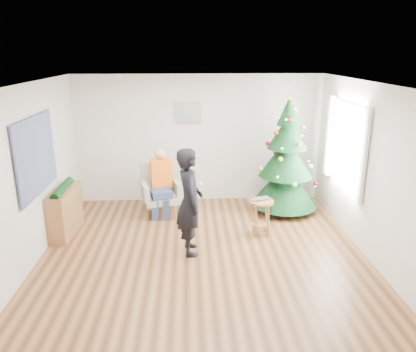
{
  "coord_description": "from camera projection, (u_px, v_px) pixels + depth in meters",
  "views": [
    {
      "loc": [
        -0.19,
        -5.62,
        3.04
      ],
      "look_at": [
        0.1,
        0.6,
        1.1
      ],
      "focal_mm": 35.0,
      "sensor_mm": 36.0,
      "label": 1
    }
  ],
  "objects": [
    {
      "name": "floor",
      "position": [
        203.0,
        255.0,
        6.27
      ],
      "size": [
        5.0,
        5.0,
        0.0
      ],
      "primitive_type": "plane",
      "color": "brown",
      "rests_on": "ground"
    },
    {
      "name": "ceiling",
      "position": [
        203.0,
        84.0,
        5.5
      ],
      "size": [
        5.0,
        5.0,
        0.0
      ],
      "primitive_type": "plane",
      "rotation": [
        3.14,
        0.0,
        0.0
      ],
      "color": "white",
      "rests_on": "wall_back"
    },
    {
      "name": "wall_back",
      "position": [
        199.0,
        139.0,
        8.27
      ],
      "size": [
        5.0,
        0.0,
        5.0
      ],
      "primitive_type": "plane",
      "rotation": [
        1.57,
        0.0,
        0.0
      ],
      "color": "silver",
      "rests_on": "floor"
    },
    {
      "name": "wall_front",
      "position": [
        213.0,
        260.0,
        3.5
      ],
      "size": [
        5.0,
        0.0,
        5.0
      ],
      "primitive_type": "plane",
      "rotation": [
        -1.57,
        0.0,
        0.0
      ],
      "color": "silver",
      "rests_on": "floor"
    },
    {
      "name": "wall_left",
      "position": [
        28.0,
        178.0,
        5.77
      ],
      "size": [
        0.0,
        5.0,
        5.0
      ],
      "primitive_type": "plane",
      "rotation": [
        1.57,
        0.0,
        1.57
      ],
      "color": "silver",
      "rests_on": "floor"
    },
    {
      "name": "wall_right",
      "position": [
        372.0,
        173.0,
        6.0
      ],
      "size": [
        0.0,
        5.0,
        5.0
      ],
      "primitive_type": "plane",
      "rotation": [
        1.57,
        0.0,
        -1.57
      ],
      "color": "silver",
      "rests_on": "floor"
    },
    {
      "name": "window_panel",
      "position": [
        346.0,
        145.0,
        6.89
      ],
      "size": [
        0.04,
        1.3,
        1.4
      ],
      "primitive_type": "cube",
      "color": "white",
      "rests_on": "wall_right"
    },
    {
      "name": "curtains",
      "position": [
        344.0,
        145.0,
        6.89
      ],
      "size": [
        0.05,
        1.75,
        1.5
      ],
      "color": "white",
      "rests_on": "wall_right"
    },
    {
      "name": "christmas_tree",
      "position": [
        286.0,
        159.0,
        7.74
      ],
      "size": [
        1.28,
        1.28,
        2.31
      ],
      "rotation": [
        0.0,
        0.0,
        -0.19
      ],
      "color": "#3F2816",
      "rests_on": "floor"
    },
    {
      "name": "stool",
      "position": [
        261.0,
        217.0,
        6.9
      ],
      "size": [
        0.41,
        0.41,
        0.62
      ],
      "rotation": [
        0.0,
        0.0,
        -0.01
      ],
      "color": "brown",
      "rests_on": "floor"
    },
    {
      "name": "laptop",
      "position": [
        262.0,
        200.0,
        6.8
      ],
      "size": [
        0.39,
        0.32,
        0.03
      ],
      "primitive_type": "imported",
      "rotation": [
        0.0,
        0.0,
        0.34
      ],
      "color": "silver",
      "rests_on": "stool"
    },
    {
      "name": "armchair",
      "position": [
        161.0,
        196.0,
        7.79
      ],
      "size": [
        0.81,
        0.78,
        0.97
      ],
      "rotation": [
        0.0,
        0.0,
        0.25
      ],
      "color": "#96A484",
      "rests_on": "floor"
    },
    {
      "name": "seated_person",
      "position": [
        161.0,
        182.0,
        7.66
      ],
      "size": [
        0.46,
        0.61,
        1.27
      ],
      "rotation": [
        0.0,
        0.0,
        0.25
      ],
      "color": "navy",
      "rests_on": "armchair"
    },
    {
      "name": "standing_man",
      "position": [
        190.0,
        202.0,
        6.14
      ],
      "size": [
        0.47,
        0.65,
        1.68
      ],
      "primitive_type": "imported",
      "rotation": [
        0.0,
        0.0,
        1.69
      ],
      "color": "black",
      "rests_on": "floor"
    },
    {
      "name": "game_controller",
      "position": [
        201.0,
        185.0,
        6.04
      ],
      "size": [
        0.05,
        0.13,
        0.04
      ],
      "primitive_type": "cube",
      "rotation": [
        0.0,
        0.0,
        0.12
      ],
      "color": "white",
      "rests_on": "standing_man"
    },
    {
      "name": "console",
      "position": [
        65.0,
        212.0,
        6.9
      ],
      "size": [
        0.35,
        1.01,
        0.8
      ],
      "primitive_type": "cube",
      "rotation": [
        0.0,
        0.0,
        -0.05
      ],
      "color": "brown",
      "rests_on": "floor"
    },
    {
      "name": "garland",
      "position": [
        62.0,
        189.0,
        6.78
      ],
      "size": [
        0.14,
        0.9,
        0.14
      ],
      "primitive_type": "cylinder",
      "rotation": [
        1.57,
        0.0,
        0.0
      ],
      "color": "black",
      "rests_on": "console"
    },
    {
      "name": "tapestry",
      "position": [
        36.0,
        155.0,
        5.99
      ],
      "size": [
        0.03,
        1.5,
        1.15
      ],
      "primitive_type": "cube",
      "color": "black",
      "rests_on": "wall_left"
    },
    {
      "name": "framed_picture",
      "position": [
        189.0,
        113.0,
        8.06
      ],
      "size": [
        0.52,
        0.05,
        0.42
      ],
      "color": "tan",
      "rests_on": "wall_back"
    }
  ]
}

